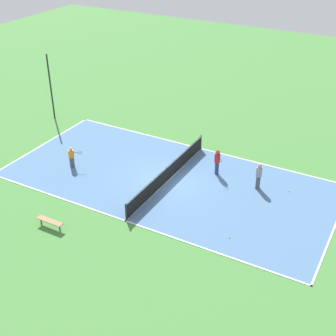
{
  "coord_description": "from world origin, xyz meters",
  "views": [
    {
      "loc": [
        -21.7,
        -12.0,
        15.42
      ],
      "look_at": [
        0.0,
        0.0,
        0.9
      ],
      "focal_mm": 50.0,
      "sensor_mm": 36.0,
      "label": 1
    }
  ],
  "objects_px": {
    "tennis_net": "(168,173)",
    "tennis_ball_midcourt": "(76,173)",
    "tennis_ball_left_sideline": "(229,237)",
    "fence_post_back_right": "(51,87)",
    "player_center_orange": "(72,156)",
    "tennis_ball_right_alley": "(289,191)",
    "player_baseline_gray": "(259,174)",
    "player_coach_red": "(217,160)",
    "bench": "(50,221)"
  },
  "relations": [
    {
      "from": "tennis_ball_left_sideline",
      "to": "tennis_ball_midcourt",
      "type": "height_order",
      "value": "same"
    },
    {
      "from": "tennis_ball_right_alley",
      "to": "tennis_ball_left_sideline",
      "type": "bearing_deg",
      "value": 165.97
    },
    {
      "from": "fence_post_back_right",
      "to": "player_baseline_gray",
      "type": "bearing_deg",
      "value": -96.68
    },
    {
      "from": "bench",
      "to": "tennis_ball_midcourt",
      "type": "bearing_deg",
      "value": -65.19
    },
    {
      "from": "player_baseline_gray",
      "to": "tennis_ball_left_sideline",
      "type": "xyz_separation_m",
      "value": [
        -5.26,
        -0.34,
        -0.94
      ]
    },
    {
      "from": "tennis_net",
      "to": "tennis_ball_midcourt",
      "type": "distance_m",
      "value": 5.97
    },
    {
      "from": "tennis_net",
      "to": "player_center_orange",
      "type": "xyz_separation_m",
      "value": [
        -1.55,
        6.28,
        0.26
      ]
    },
    {
      "from": "player_baseline_gray",
      "to": "fence_post_back_right",
      "type": "bearing_deg",
      "value": 153.34
    },
    {
      "from": "player_baseline_gray",
      "to": "tennis_ball_midcourt",
      "type": "height_order",
      "value": "player_baseline_gray"
    },
    {
      "from": "player_baseline_gray",
      "to": "tennis_ball_midcourt",
      "type": "relative_size",
      "value": 25.03
    },
    {
      "from": "tennis_net",
      "to": "bench",
      "type": "relative_size",
      "value": 5.95
    },
    {
      "from": "player_center_orange",
      "to": "tennis_ball_right_alley",
      "type": "distance_m",
      "value": 13.86
    },
    {
      "from": "player_center_orange",
      "to": "fence_post_back_right",
      "type": "bearing_deg",
      "value": 119.63
    },
    {
      "from": "tennis_net",
      "to": "player_coach_red",
      "type": "relative_size",
      "value": 5.56
    },
    {
      "from": "bench",
      "to": "tennis_ball_right_alley",
      "type": "xyz_separation_m",
      "value": [
        9.59,
        -10.19,
        -0.33
      ]
    },
    {
      "from": "tennis_net",
      "to": "fence_post_back_right",
      "type": "relative_size",
      "value": 1.84
    },
    {
      "from": "player_coach_red",
      "to": "tennis_ball_right_alley",
      "type": "bearing_deg",
      "value": 56.93
    },
    {
      "from": "tennis_ball_right_alley",
      "to": "player_baseline_gray",
      "type": "bearing_deg",
      "value": 106.81
    },
    {
      "from": "player_coach_red",
      "to": "tennis_ball_left_sideline",
      "type": "xyz_separation_m",
      "value": [
        -5.6,
        -3.2,
        -0.95
      ]
    },
    {
      "from": "player_baseline_gray",
      "to": "player_coach_red",
      "type": "distance_m",
      "value": 2.87
    },
    {
      "from": "player_baseline_gray",
      "to": "player_coach_red",
      "type": "height_order",
      "value": "player_coach_red"
    },
    {
      "from": "player_coach_red",
      "to": "tennis_ball_left_sideline",
      "type": "height_order",
      "value": "player_coach_red"
    },
    {
      "from": "player_coach_red",
      "to": "player_center_orange",
      "type": "xyz_separation_m",
      "value": [
        -3.72,
        8.62,
        -0.19
      ]
    },
    {
      "from": "player_coach_red",
      "to": "tennis_ball_midcourt",
      "type": "relative_size",
      "value": 25.21
    },
    {
      "from": "tennis_net",
      "to": "fence_post_back_right",
      "type": "xyz_separation_m",
      "value": [
        3.91,
        12.52,
        2.03
      ]
    },
    {
      "from": "player_baseline_gray",
      "to": "tennis_ball_left_sideline",
      "type": "relative_size",
      "value": 25.03
    },
    {
      "from": "player_coach_red",
      "to": "tennis_ball_midcourt",
      "type": "xyz_separation_m",
      "value": [
        -4.36,
        7.87,
        -0.95
      ]
    },
    {
      "from": "player_center_orange",
      "to": "fence_post_back_right",
      "type": "relative_size",
      "value": 0.27
    },
    {
      "from": "player_baseline_gray",
      "to": "player_center_orange",
      "type": "height_order",
      "value": "player_baseline_gray"
    },
    {
      "from": "fence_post_back_right",
      "to": "tennis_net",
      "type": "bearing_deg",
      "value": -107.34
    },
    {
      "from": "tennis_net",
      "to": "tennis_ball_right_alley",
      "type": "xyz_separation_m",
      "value": [
        2.37,
        -6.98,
        -0.51
      ]
    },
    {
      "from": "tennis_ball_right_alley",
      "to": "fence_post_back_right",
      "type": "xyz_separation_m",
      "value": [
        1.53,
        19.5,
        2.54
      ]
    },
    {
      "from": "tennis_net",
      "to": "player_center_orange",
      "type": "distance_m",
      "value": 6.48
    },
    {
      "from": "tennis_ball_midcourt",
      "to": "fence_post_back_right",
      "type": "height_order",
      "value": "fence_post_back_right"
    },
    {
      "from": "player_baseline_gray",
      "to": "tennis_ball_midcourt",
      "type": "bearing_deg",
      "value": -179.45
    },
    {
      "from": "fence_post_back_right",
      "to": "tennis_ball_midcourt",
      "type": "bearing_deg",
      "value": -131.12
    },
    {
      "from": "tennis_ball_left_sideline",
      "to": "tennis_ball_right_alley",
      "type": "distance_m",
      "value": 5.98
    },
    {
      "from": "fence_post_back_right",
      "to": "bench",
      "type": "bearing_deg",
      "value": -140.09
    },
    {
      "from": "player_center_orange",
      "to": "tennis_ball_right_alley",
      "type": "height_order",
      "value": "player_center_orange"
    },
    {
      "from": "bench",
      "to": "tennis_ball_left_sideline",
      "type": "xyz_separation_m",
      "value": [
        3.79,
        -8.75,
        -0.33
      ]
    },
    {
      "from": "tennis_net",
      "to": "player_coach_red",
      "type": "height_order",
      "value": "player_coach_red"
    },
    {
      "from": "tennis_ball_midcourt",
      "to": "fence_post_back_right",
      "type": "relative_size",
      "value": 0.01
    },
    {
      "from": "tennis_net",
      "to": "tennis_ball_midcourt",
      "type": "xyz_separation_m",
      "value": [
        -2.19,
        5.54,
        -0.51
      ]
    },
    {
      "from": "tennis_ball_left_sideline",
      "to": "fence_post_back_right",
      "type": "distance_m",
      "value": 19.65
    },
    {
      "from": "tennis_net",
      "to": "tennis_ball_left_sideline",
      "type": "distance_m",
      "value": 6.53
    },
    {
      "from": "bench",
      "to": "player_baseline_gray",
      "type": "xyz_separation_m",
      "value": [
        9.05,
        -8.4,
        0.61
      ]
    },
    {
      "from": "player_center_orange",
      "to": "tennis_ball_midcourt",
      "type": "bearing_deg",
      "value": -59.66
    },
    {
      "from": "bench",
      "to": "player_baseline_gray",
      "type": "bearing_deg",
      "value": -132.87
    },
    {
      "from": "player_coach_red",
      "to": "fence_post_back_right",
      "type": "relative_size",
      "value": 0.33
    },
    {
      "from": "tennis_ball_left_sideline",
      "to": "tennis_ball_midcourt",
      "type": "xyz_separation_m",
      "value": [
        1.24,
        11.07,
        0.0
      ]
    }
  ]
}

